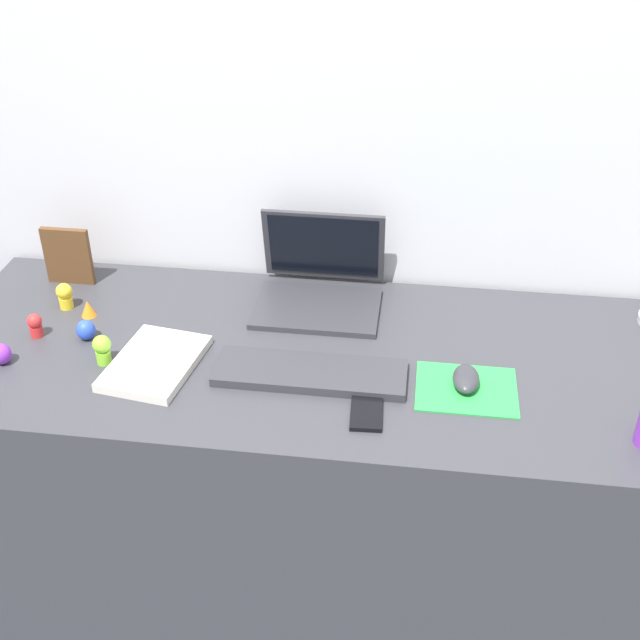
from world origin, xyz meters
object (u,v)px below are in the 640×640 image
(laptop, at_px, (320,280))
(picture_frame, at_px, (68,256))
(notebook_pad, at_px, (155,363))
(toy_figurine_blue, at_px, (86,330))
(toy_figurine_yellow, at_px, (65,295))
(toy_figurine_lime, at_px, (102,348))
(mouse, at_px, (466,379))
(toy_figurine_purple, at_px, (1,354))
(cell_phone, at_px, (367,410))
(toy_figurine_orange, at_px, (88,308))
(keyboard, at_px, (310,373))
(toy_figurine_red, at_px, (35,325))

(laptop, relative_size, picture_frame, 2.00)
(laptop, bearing_deg, notebook_pad, -133.85)
(toy_figurine_blue, height_order, toy_figurine_yellow, toy_figurine_yellow)
(toy_figurine_yellow, relative_size, toy_figurine_lime, 0.96)
(mouse, bearing_deg, toy_figurine_purple, -177.20)
(cell_phone, height_order, notebook_pad, notebook_pad)
(toy_figurine_purple, height_order, toy_figurine_orange, toy_figurine_purple)
(picture_frame, bearing_deg, toy_figurine_yellow, -73.92)
(keyboard, xyz_separation_m, cell_phone, (0.13, -0.10, -0.01))
(keyboard, bearing_deg, cell_phone, -38.20)
(notebook_pad, distance_m, toy_figurine_blue, 0.21)
(cell_phone, distance_m, toy_figurine_lime, 0.59)
(picture_frame, bearing_deg, toy_figurine_purple, -92.10)
(toy_figurine_lime, bearing_deg, keyboard, 1.12)
(toy_figurine_red, height_order, toy_figurine_blue, toy_figurine_red)
(cell_phone, relative_size, picture_frame, 0.85)
(toy_figurine_yellow, bearing_deg, mouse, -11.25)
(laptop, height_order, mouse, laptop)
(laptop, height_order, keyboard, laptop)
(picture_frame, relative_size, toy_figurine_orange, 3.73)
(mouse, distance_m, toy_figurine_lime, 0.78)
(notebook_pad, bearing_deg, toy_figurine_lime, -171.91)
(picture_frame, relative_size, toy_figurine_yellow, 2.29)
(cell_phone, relative_size, toy_figurine_blue, 2.68)
(cell_phone, xyz_separation_m, picture_frame, (-0.79, 0.42, 0.07))
(keyboard, xyz_separation_m, toy_figurine_orange, (-0.56, 0.17, 0.01))
(cell_phone, xyz_separation_m, toy_figurine_purple, (-0.80, 0.06, 0.02))
(laptop, xyz_separation_m, mouse, (0.35, -0.31, -0.03))
(keyboard, bearing_deg, toy_figurine_blue, 171.83)
(mouse, height_order, cell_phone, mouse)
(toy_figurine_blue, bearing_deg, keyboard, -8.17)
(mouse, distance_m, toy_figurine_orange, 0.90)
(notebook_pad, bearing_deg, toy_figurine_yellow, 152.46)
(toy_figurine_red, bearing_deg, keyboard, -6.29)
(toy_figurine_orange, height_order, toy_figurine_lime, toy_figurine_lime)
(cell_phone, xyz_separation_m, notebook_pad, (-0.47, 0.09, 0.01))
(laptop, distance_m, mouse, 0.47)
(picture_frame, distance_m, toy_figurine_purple, 0.36)
(keyboard, relative_size, toy_figurine_orange, 10.21)
(keyboard, distance_m, toy_figurine_red, 0.65)
(notebook_pad, bearing_deg, toy_figurine_orange, 149.05)
(toy_figurine_orange, bearing_deg, picture_frame, 124.42)
(toy_figurine_orange, bearing_deg, toy_figurine_red, -130.77)
(keyboard, bearing_deg, picture_frame, 154.24)
(toy_figurine_blue, bearing_deg, toy_figurine_lime, -49.42)
(laptop, bearing_deg, cell_phone, -70.20)
(cell_phone, relative_size, toy_figurine_red, 2.21)
(mouse, xyz_separation_m, toy_figurine_blue, (-0.86, 0.07, 0.00))
(toy_figurine_red, bearing_deg, toy_figurine_purple, -104.61)
(notebook_pad, height_order, toy_figurine_blue, toy_figurine_blue)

